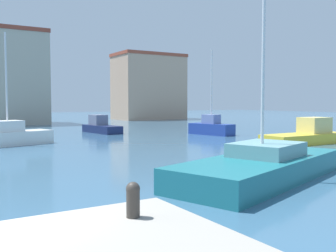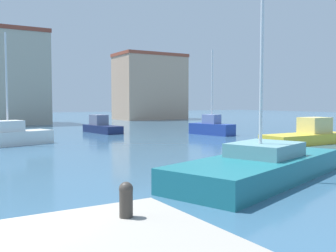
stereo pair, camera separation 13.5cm
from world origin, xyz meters
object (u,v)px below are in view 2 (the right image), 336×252
object	(u,v)px
sailboat_teal_inner_mooring	(261,165)
motorboat_yellow_near_pier	(308,135)
mooring_bollard	(126,198)
sailboat_blue_behind_lamppost	(212,127)
sailboat_white_center_channel	(8,136)
motorboat_navy_far_left	(101,127)

from	to	relation	value
sailboat_teal_inner_mooring	motorboat_yellow_near_pier	distance (m)	13.77
motorboat_yellow_near_pier	sailboat_teal_inner_mooring	bearing A→B (deg)	-147.99
mooring_bollard	sailboat_blue_behind_lamppost	distance (m)	28.19
sailboat_teal_inner_mooring	motorboat_yellow_near_pier	world-z (taller)	sailboat_teal_inner_mooring
sailboat_white_center_channel	sailboat_teal_inner_mooring	bearing A→B (deg)	-69.90
mooring_bollard	sailboat_white_center_channel	world-z (taller)	sailboat_white_center_channel
mooring_bollard	sailboat_blue_behind_lamppost	xyz separation A→B (m)	(18.23, 21.49, -0.74)
sailboat_teal_inner_mooring	mooring_bollard	bearing A→B (deg)	-147.12
sailboat_teal_inner_mooring	sailboat_blue_behind_lamppost	distance (m)	19.48
mooring_bollard	motorboat_navy_far_left	world-z (taller)	mooring_bollard
mooring_bollard	sailboat_teal_inner_mooring	bearing A→B (deg)	32.88
sailboat_teal_inner_mooring	motorboat_yellow_near_pier	bearing A→B (deg)	32.01
sailboat_teal_inner_mooring	sailboat_blue_behind_lamppost	world-z (taller)	sailboat_teal_inner_mooring
sailboat_white_center_channel	motorboat_yellow_near_pier	size ratio (longest dim) A/B	1.08
mooring_bollard	motorboat_navy_far_left	bearing A→B (deg)	69.25
sailboat_teal_inner_mooring	motorboat_yellow_near_pier	xyz separation A→B (m)	(11.67, 7.30, 0.04)
sailboat_teal_inner_mooring	motorboat_navy_far_left	distance (m)	23.70
mooring_bollard	sailboat_teal_inner_mooring	size ratio (longest dim) A/B	0.05
sailboat_white_center_channel	motorboat_navy_far_left	distance (m)	11.36
mooring_bollard	motorboat_yellow_near_pier	bearing A→B (deg)	32.36
sailboat_white_center_channel	motorboat_yellow_near_pier	bearing A→B (deg)	-28.10
sailboat_teal_inner_mooring	motorboat_navy_far_left	world-z (taller)	sailboat_teal_inner_mooring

